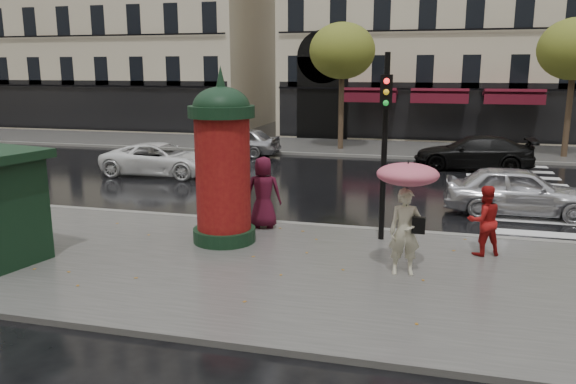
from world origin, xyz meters
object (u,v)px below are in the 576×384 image
(car_white, at_px, (161,159))
(car_black, at_px, (473,153))
(traffic_light, at_px, (385,129))
(car_far_silver, at_px, (238,141))
(woman_umbrella, at_px, (407,200))
(morris_column, at_px, (223,160))
(man_burgundy, at_px, (263,192))
(woman_red, at_px, (484,221))
(car_silver, at_px, (519,191))

(car_white, relative_size, car_black, 0.95)
(traffic_light, bearing_deg, car_far_silver, 122.84)
(car_far_silver, bearing_deg, woman_umbrella, 32.51)
(traffic_light, bearing_deg, morris_column, -164.37)
(man_burgundy, bearing_deg, woman_red, 161.69)
(man_burgundy, height_order, traffic_light, traffic_light)
(traffic_light, xyz_separation_m, car_silver, (3.69, 4.00, -2.16))
(man_burgundy, xyz_separation_m, car_white, (-6.49, 6.78, -0.42))
(car_white, bearing_deg, man_burgundy, -137.63)
(traffic_light, relative_size, car_white, 0.96)
(woman_red, distance_m, morris_column, 6.26)
(woman_umbrella, height_order, car_black, woman_umbrella)
(traffic_light, xyz_separation_m, car_far_silver, (-8.37, 12.97, -2.17))
(woman_umbrella, xyz_separation_m, woman_red, (1.68, 1.71, -0.78))
(morris_column, relative_size, car_far_silver, 1.01)
(woman_red, height_order, traffic_light, traffic_light)
(car_silver, bearing_deg, woman_red, 163.75)
(woman_umbrella, height_order, woman_red, woman_umbrella)
(woman_umbrella, height_order, traffic_light, traffic_light)
(woman_red, xyz_separation_m, car_black, (0.51, 12.39, -0.20))
(man_burgundy, relative_size, morris_column, 0.45)
(man_burgundy, height_order, car_white, man_burgundy)
(car_silver, height_order, car_white, car_silver)
(morris_column, bearing_deg, car_far_silver, 108.20)
(morris_column, xyz_separation_m, traffic_light, (3.76, 1.05, 0.73))
(car_silver, distance_m, car_far_silver, 15.03)
(man_burgundy, xyz_separation_m, car_silver, (6.87, 3.63, -0.35))
(car_silver, bearing_deg, man_burgundy, 118.01)
(morris_column, height_order, car_black, morris_column)
(car_silver, bearing_deg, woman_umbrella, 154.43)
(car_silver, height_order, car_far_silver, car_silver)
(car_silver, relative_size, car_far_silver, 1.02)
(traffic_light, distance_m, car_far_silver, 15.59)
(morris_column, height_order, car_white, morris_column)
(car_silver, xyz_separation_m, car_far_silver, (-12.07, 8.97, -0.01))
(woman_umbrella, distance_m, morris_column, 4.62)
(car_far_silver, bearing_deg, morris_column, 20.00)
(woman_red, relative_size, car_far_silver, 0.38)
(woman_umbrella, relative_size, woman_red, 1.49)
(man_burgundy, distance_m, traffic_light, 3.67)
(morris_column, distance_m, traffic_light, 3.97)
(car_white, bearing_deg, car_black, -70.89)
(morris_column, bearing_deg, car_white, 125.76)
(car_black, bearing_deg, car_far_silver, -97.90)
(morris_column, bearing_deg, woman_red, 4.65)
(woman_red, height_order, car_white, woman_red)
(morris_column, bearing_deg, car_silver, 34.14)
(morris_column, bearing_deg, woman_umbrella, -15.27)
(car_silver, bearing_deg, car_black, 6.22)
(woman_umbrella, distance_m, man_burgundy, 4.71)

